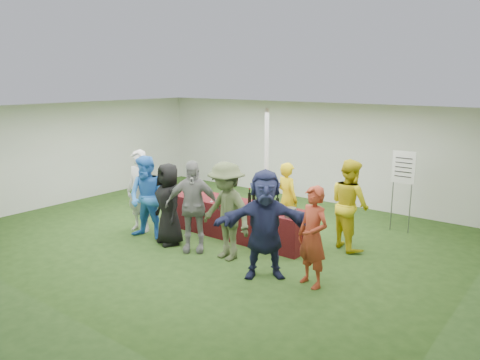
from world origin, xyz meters
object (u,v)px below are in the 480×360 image
Objects in this scene: customer_4 at (226,211)px; customer_5 at (265,224)px; customer_3 at (192,206)px; customer_0 at (140,191)px; staff_pourer at (287,200)px; customer_2 at (169,204)px; customer_6 at (313,237)px; serving_table at (233,218)px; dump_bucket at (290,212)px; staff_back at (350,204)px; customer_1 at (148,198)px; wine_list_sign at (403,173)px.

customer_4 is 0.99× the size of customer_5.
customer_4 is (0.79, 0.08, 0.02)m from customer_3.
staff_pourer is at bearing 23.22° from customer_0.
customer_6 is (3.28, 0.02, -0.00)m from customer_2.
customer_0 is at bearing 135.86° from customer_5.
serving_table is 1.65m from dump_bucket.
staff_pourer is at bearing 73.62° from customer_5.
staff_back is 1.00× the size of customer_3.
customer_0 reaches higher than dump_bucket.
customer_6 reaches higher than dump_bucket.
customer_5 is at bearing -150.34° from customer_6.
customer_5 reaches higher than customer_2.
customer_5 is at bearing -15.57° from customer_1.
staff_back is at bearing 15.35° from customer_0.
serving_table is 1.85m from customer_1.
customer_1 reaches higher than customer_2.
serving_table is 2.00× the size of staff_back.
customer_2 is (-2.28, -0.97, -0.00)m from dump_bucket.
customer_2 is at bearing -120.49° from serving_table.
staff_pourer is at bearing 29.11° from customer_3.
customer_0 is at bearing -169.62° from customer_2.
customer_1 is at bearing -32.18° from customer_0.
wine_list_sign is 0.99× the size of customer_0.
staff_back is (-0.47, -1.64, -0.41)m from wine_list_sign.
staff_pourer is 2.20m from customer_5.
customer_4 reaches higher than wine_list_sign.
staff_pourer is 0.96× the size of customer_2.
customer_5 is (3.59, -0.35, 0.02)m from customer_0.
customer_2 reaches higher than staff_pourer.
customer_4 is at bearing 103.60° from staff_pourer.
wine_list_sign is 1.02× the size of customer_1.
dump_bucket reaches higher than serving_table.
customer_1 is (-4.06, -3.68, -0.43)m from wine_list_sign.
customer_0 is at bearing -167.16° from dump_bucket.
customer_3 reaches higher than customer_2.
staff_pourer is at bearing 27.37° from customer_1.
staff_pourer is at bearing 93.56° from customer_4.
serving_table is 2.15× the size of customer_2.
customer_4 is (2.03, 0.11, 0.04)m from customer_1.
customer_3 is at bearing 72.03° from staff_back.
customer_1 reaches higher than customer_6.
customer_4 is (0.74, -1.12, 0.55)m from serving_table.
dump_bucket is 1.12m from staff_pourer.
customer_4 is at bearing 129.00° from customer_5.
wine_list_sign is at bearing 28.61° from customer_0.
customer_4 reaches higher than customer_0.
dump_bucket is 0.14× the size of customer_6.
customer_4 is (-0.83, -0.90, 0.08)m from dump_bucket.
staff_back is (1.37, 0.12, 0.10)m from staff_pourer.
customer_3 is (1.78, -0.20, -0.00)m from customer_0.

